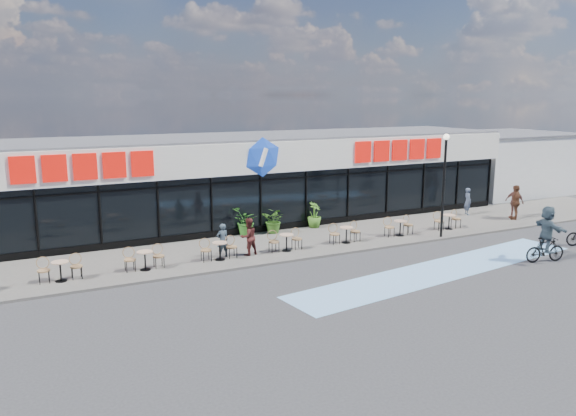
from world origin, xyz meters
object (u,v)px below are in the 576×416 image
(patron_left, at_px, (223,240))
(pedestrian_b, at_px, (468,201))
(potted_plant_left, at_px, (274,220))
(potted_plant_right, at_px, (314,215))
(pedestrian_a, at_px, (514,202))
(pedestrian_c, at_px, (516,202))
(potted_plant_mid, at_px, (246,221))
(cyclist_a, at_px, (547,236))
(lamp_post, at_px, (444,176))
(patron_right, at_px, (248,237))

(patron_left, height_order, pedestrian_b, pedestrian_b)
(potted_plant_left, xyz_separation_m, potted_plant_right, (2.31, 0.15, 0.03))
(pedestrian_a, distance_m, pedestrian_c, 0.35)
(potted_plant_mid, xyz_separation_m, pedestrian_b, (12.90, -1.18, 0.09))
(pedestrian_a, height_order, pedestrian_b, pedestrian_a)
(cyclist_a, bearing_deg, pedestrian_a, 50.58)
(pedestrian_a, xyz_separation_m, cyclist_a, (-5.18, -6.30, 0.10))
(potted_plant_right, bearing_deg, patron_left, -153.64)
(lamp_post, height_order, patron_right, lamp_post)
(patron_left, xyz_separation_m, pedestrian_c, (16.60, -0.20, 0.23))
(potted_plant_mid, xyz_separation_m, pedestrian_a, (14.55, -2.95, 0.22))
(pedestrian_c, bearing_deg, cyclist_a, 7.76)
(potted_plant_mid, relative_size, potted_plant_right, 1.04)
(lamp_post, height_order, cyclist_a, lamp_post)
(potted_plant_left, height_order, pedestrian_c, pedestrian_c)
(potted_plant_mid, bearing_deg, pedestrian_a, -11.45)
(potted_plant_mid, bearing_deg, lamp_post, -28.36)
(pedestrian_a, bearing_deg, cyclist_a, -50.56)
(patron_right, relative_size, pedestrian_c, 0.84)
(patron_right, bearing_deg, potted_plant_left, -141.95)
(pedestrian_a, bearing_deg, patron_left, -100.85)
(potted_plant_right, height_order, patron_left, patron_left)
(patron_right, bearing_deg, pedestrian_a, 169.81)
(patron_right, height_order, pedestrian_a, pedestrian_a)
(pedestrian_a, distance_m, pedestrian_b, 2.42)
(pedestrian_b, bearing_deg, potted_plant_right, 99.88)
(pedestrian_a, bearing_deg, potted_plant_left, -112.82)
(lamp_post, distance_m, potted_plant_left, 8.28)
(lamp_post, xyz_separation_m, pedestrian_c, (6.16, 1.19, -1.97))
(potted_plant_left, distance_m, patron_left, 4.61)
(lamp_post, xyz_separation_m, patron_left, (-10.44, 1.38, -2.20))
(lamp_post, relative_size, pedestrian_c, 2.59)
(lamp_post, bearing_deg, cyclist_a, -76.12)
(patron_right, bearing_deg, cyclist_a, 139.13)
(pedestrian_b, bearing_deg, lamp_post, 141.18)
(potted_plant_left, height_order, patron_left, patron_left)
(lamp_post, xyz_separation_m, potted_plant_left, (-6.78, 4.19, -2.28))
(potted_plant_right, xyz_separation_m, pedestrian_a, (10.84, -2.87, 0.25))
(potted_plant_right, xyz_separation_m, cyclist_a, (5.66, -9.17, 0.35))
(potted_plant_mid, relative_size, pedestrian_c, 0.72)
(patron_left, distance_m, pedestrian_a, 16.81)
(lamp_post, height_order, pedestrian_a, lamp_post)
(potted_plant_left, height_order, potted_plant_right, potted_plant_right)
(pedestrian_a, bearing_deg, potted_plant_right, -115.98)
(lamp_post, bearing_deg, potted_plant_left, 148.29)
(lamp_post, xyz_separation_m, cyclist_a, (1.19, -4.83, -1.90))
(lamp_post, xyz_separation_m, pedestrian_b, (4.72, 3.24, -2.14))
(pedestrian_b, bearing_deg, pedestrian_a, -120.33)
(patron_left, xyz_separation_m, patron_right, (1.07, -0.21, 0.08))
(potted_plant_left, bearing_deg, pedestrian_b, -4.71)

